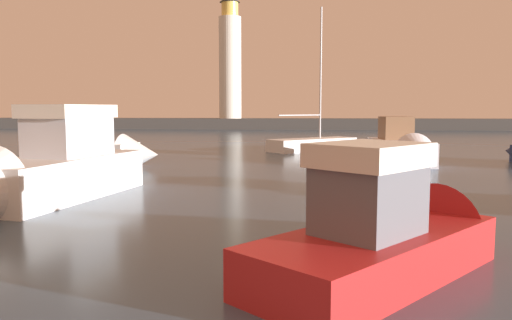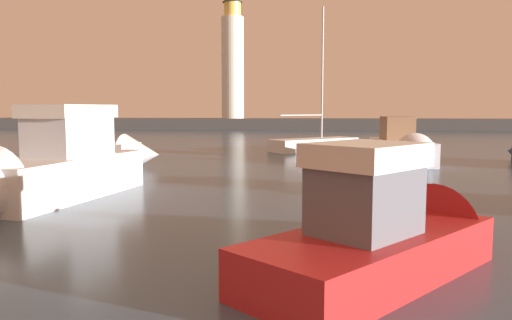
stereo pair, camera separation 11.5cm
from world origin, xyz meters
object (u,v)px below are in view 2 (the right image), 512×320
Objects in this scene: motorboat_0 at (37,171)px; motorboat_4 at (406,150)px; motorboat_5 at (101,151)px; motorboat_2 at (405,231)px; sailboat_moored at (314,144)px; lighthouse at (233,60)px.

motorboat_0 is 17.43m from motorboat_4.
motorboat_2 is at bearing -50.74° from motorboat_5.
sailboat_moored is at bearing 118.86° from motorboat_4.
motorboat_5 is (0.32, -44.94, -8.64)m from lighthouse.
sailboat_moored is (10.86, -34.67, -8.88)m from lighthouse.
motorboat_4 reaches higher than motorboat_2.
motorboat_2 is at bearing -86.75° from sailboat_moored.
motorboat_4 is 9.35m from sailboat_moored.
motorboat_2 is 17.00m from motorboat_4.
lighthouse is 55.30m from motorboat_0.
lighthouse is at bearing 90.41° from motorboat_5.
lighthouse is 37.40m from sailboat_moored.
lighthouse is 2.72× the size of motorboat_2.
lighthouse is 45.77m from motorboat_5.
motorboat_5 is at bearing 102.71° from motorboat_0.
lighthouse is at bearing 101.64° from motorboat_2.
motorboat_0 reaches higher than motorboat_2.
motorboat_4 is at bearing 42.39° from motorboat_0.
motorboat_0 is at bearing -112.75° from sailboat_moored.
motorboat_0 is 1.20× the size of motorboat_5.
sailboat_moored is (-1.41, 24.90, -0.16)m from motorboat_2.
motorboat_4 is (12.87, 11.75, -0.21)m from motorboat_0.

